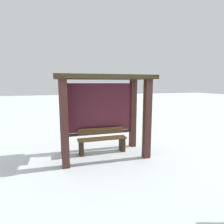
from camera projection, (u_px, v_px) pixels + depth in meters
name	position (u px, v px, depth m)	size (l,w,h in m)	color
ground_plane	(104.00, 155.00, 5.51)	(60.00, 60.00, 0.00)	silver
bus_shelter	(100.00, 99.00, 5.36)	(2.67, 1.43, 2.34)	#42241E
bench_left_inside	(102.00, 141.00, 5.68)	(1.49, 0.34, 0.75)	#523C21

